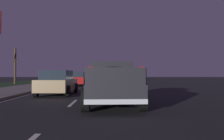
{
  "coord_description": "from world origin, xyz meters",
  "views": [
    {
      "loc": [
        -0.77,
        -1.49,
        1.32
      ],
      "look_at": [
        10.94,
        -1.81,
        1.52
      ],
      "focal_mm": 37.52,
      "sensor_mm": 36.0,
      "label": 1
    }
  ],
  "objects_px": {
    "sedan_red": "(77,79)",
    "sedan_white": "(108,78)",
    "sedan_blue": "(88,77)",
    "pickup_truck": "(112,82)",
    "sedan_tan": "(58,82)",
    "bare_tree_far": "(15,65)"
  },
  "relations": [
    {
      "from": "sedan_red",
      "to": "sedan_white",
      "type": "bearing_deg",
      "value": -45.99
    },
    {
      "from": "sedan_blue",
      "to": "sedan_red",
      "type": "relative_size",
      "value": 0.99
    },
    {
      "from": "sedan_tan",
      "to": "sedan_white",
      "type": "relative_size",
      "value": 1.01
    },
    {
      "from": "sedan_red",
      "to": "bare_tree_far",
      "type": "distance_m",
      "value": 10.11
    },
    {
      "from": "sedan_red",
      "to": "bare_tree_far",
      "type": "relative_size",
      "value": 0.92
    },
    {
      "from": "pickup_truck",
      "to": "sedan_blue",
      "type": "distance_m",
      "value": 31.25
    },
    {
      "from": "pickup_truck",
      "to": "sedan_white",
      "type": "distance_m",
      "value": 19.23
    },
    {
      "from": "sedan_white",
      "to": "sedan_red",
      "type": "bearing_deg",
      "value": 134.01
    },
    {
      "from": "sedan_blue",
      "to": "sedan_white",
      "type": "bearing_deg",
      "value": -164.39
    },
    {
      "from": "sedan_red",
      "to": "sedan_white",
      "type": "xyz_separation_m",
      "value": [
        3.32,
        -3.44,
        0.0
      ]
    },
    {
      "from": "sedan_red",
      "to": "sedan_tan",
      "type": "bearing_deg",
      "value": -179.19
    },
    {
      "from": "sedan_tan",
      "to": "sedan_white",
      "type": "xyz_separation_m",
      "value": [
        14.49,
        -3.28,
        0.0
      ]
    },
    {
      "from": "sedan_white",
      "to": "bare_tree_far",
      "type": "relative_size",
      "value": 0.92
    },
    {
      "from": "pickup_truck",
      "to": "bare_tree_far",
      "type": "xyz_separation_m",
      "value": [
        20.81,
        12.1,
        1.52
      ]
    },
    {
      "from": "sedan_red",
      "to": "sedan_white",
      "type": "relative_size",
      "value": 1.01
    },
    {
      "from": "pickup_truck",
      "to": "sedan_blue",
      "type": "xyz_separation_m",
      "value": [
        31.08,
        3.31,
        -0.2
      ]
    },
    {
      "from": "pickup_truck",
      "to": "sedan_blue",
      "type": "bearing_deg",
      "value": 6.07
    },
    {
      "from": "sedan_blue",
      "to": "pickup_truck",
      "type": "bearing_deg",
      "value": -173.93
    },
    {
      "from": "pickup_truck",
      "to": "bare_tree_far",
      "type": "height_order",
      "value": "bare_tree_far"
    },
    {
      "from": "sedan_tan",
      "to": "bare_tree_far",
      "type": "height_order",
      "value": "bare_tree_far"
    },
    {
      "from": "pickup_truck",
      "to": "sedan_red",
      "type": "bearing_deg",
      "value": 12.19
    },
    {
      "from": "pickup_truck",
      "to": "sedan_tan",
      "type": "xyz_separation_m",
      "value": [
        4.74,
        3.28,
        -0.2
      ]
    }
  ]
}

